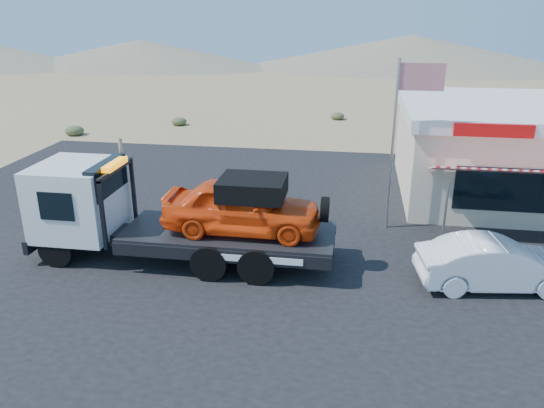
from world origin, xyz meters
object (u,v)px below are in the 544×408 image
object	(u,v)px
tow_truck	(174,210)
jerky_store	(527,150)
flagpole	(401,126)
white_sedan	(496,264)

from	to	relation	value
tow_truck	jerky_store	distance (m)	14.92
tow_truck	flagpole	bearing A→B (deg)	27.53
white_sedan	flagpole	xyz separation A→B (m)	(-2.61, 3.96, 3.03)
tow_truck	jerky_store	xyz separation A→B (m)	(12.52, 8.10, 0.31)
flagpole	white_sedan	bearing A→B (deg)	-56.63
tow_truck	white_sedan	world-z (taller)	tow_truck
jerky_store	white_sedan	bearing A→B (deg)	-109.33
white_sedan	jerky_store	bearing A→B (deg)	-27.24
tow_truck	white_sedan	bearing A→B (deg)	-2.00
flagpole	jerky_store	bearing A→B (deg)	38.79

